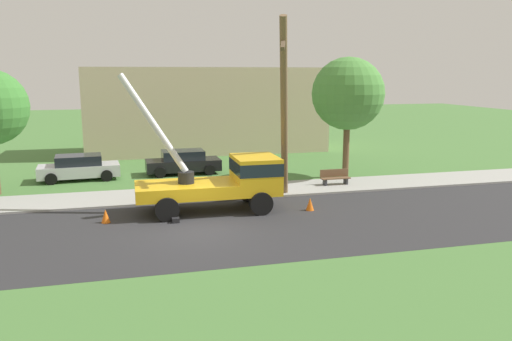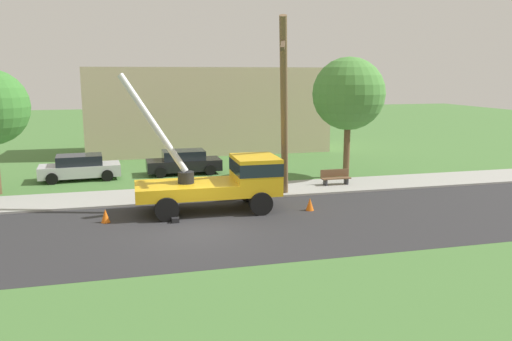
% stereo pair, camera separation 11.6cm
% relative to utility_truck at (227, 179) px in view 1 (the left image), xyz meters
% --- Properties ---
extents(ground_plane, '(120.00, 120.00, 0.00)m').
position_rel_utility_truck_xyz_m(ground_plane, '(-1.67, 9.38, -1.41)').
color(ground_plane, '#477538').
extents(road_asphalt, '(80.00, 8.43, 0.01)m').
position_rel_utility_truck_xyz_m(road_asphalt, '(-1.67, -2.62, -1.40)').
color(road_asphalt, '#2B2B2D').
rests_on(road_asphalt, ground).
extents(sidewalk_strip, '(80.00, 3.18, 0.10)m').
position_rel_utility_truck_xyz_m(sidewalk_strip, '(-1.67, 3.19, -1.36)').
color(sidewalk_strip, '#9E9E99').
rests_on(sidewalk_strip, ground).
extents(utility_truck, '(6.76, 3.20, 5.98)m').
position_rel_utility_truck_xyz_m(utility_truck, '(0.00, 0.00, 0.00)').
color(utility_truck, gold).
rests_on(utility_truck, ground).
extents(leaning_utility_pole, '(1.65, 3.96, 8.39)m').
position_rel_utility_truck_xyz_m(leaning_utility_pole, '(2.77, 0.49, 2.88)').
color(leaning_utility_pole, brown).
rests_on(leaning_utility_pole, ground).
extents(traffic_cone_ahead, '(0.36, 0.36, 0.56)m').
position_rel_utility_truck_xyz_m(traffic_cone_ahead, '(3.52, -1.04, -1.13)').
color(traffic_cone_ahead, orange).
rests_on(traffic_cone_ahead, ground).
extents(traffic_cone_behind, '(0.36, 0.36, 0.56)m').
position_rel_utility_truck_xyz_m(traffic_cone_behind, '(-5.16, -0.75, -1.13)').
color(traffic_cone_behind, orange).
rests_on(traffic_cone_behind, ground).
extents(parked_sedan_silver, '(4.51, 2.22, 1.42)m').
position_rel_utility_truck_xyz_m(parked_sedan_silver, '(-6.85, 8.44, -0.70)').
color(parked_sedan_silver, '#B7B7BF').
rests_on(parked_sedan_silver, ground).
extents(parked_sedan_black, '(4.43, 2.07, 1.42)m').
position_rel_utility_truck_xyz_m(parked_sedan_black, '(-0.93, 8.76, -0.70)').
color(parked_sedan_black, black).
rests_on(parked_sedan_black, ground).
extents(park_bench, '(1.60, 0.45, 0.90)m').
position_rel_utility_truck_xyz_m(park_bench, '(6.55, 3.25, -0.95)').
color(park_bench, brown).
rests_on(park_bench, ground).
extents(roadside_tree_near, '(4.12, 4.12, 6.89)m').
position_rel_utility_truck_xyz_m(roadside_tree_near, '(8.12, 5.38, 3.40)').
color(roadside_tree_near, brown).
rests_on(roadside_tree_near, ground).
extents(lowrise_building_backdrop, '(18.00, 6.00, 6.40)m').
position_rel_utility_truck_xyz_m(lowrise_building_backdrop, '(1.98, 17.77, 1.79)').
color(lowrise_building_backdrop, '#C6B293').
rests_on(lowrise_building_backdrop, ground).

